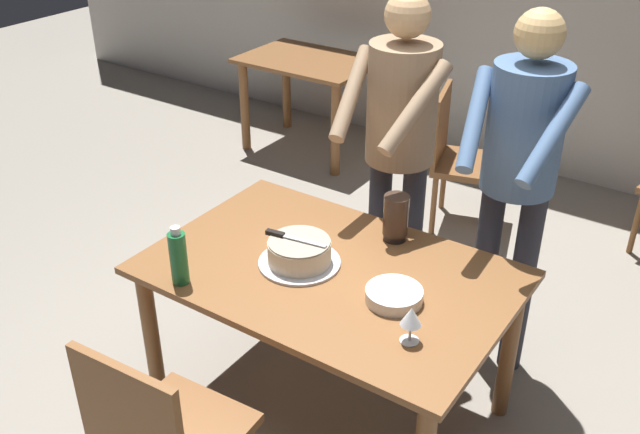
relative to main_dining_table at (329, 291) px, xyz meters
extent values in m
plane|color=gray|center=(0.00, 0.00, -0.64)|extent=(14.00, 14.00, 0.00)
cube|color=brown|center=(0.00, 0.00, 0.09)|extent=(1.47, 0.97, 0.03)
cylinder|color=brown|center=(-0.66, -0.41, -0.28)|extent=(0.07, 0.07, 0.72)
cylinder|color=brown|center=(-0.66, 0.41, -0.28)|extent=(0.07, 0.07, 0.72)
cylinder|color=brown|center=(0.66, 0.41, -0.28)|extent=(0.07, 0.07, 0.72)
cylinder|color=silver|center=(-0.12, -0.03, 0.11)|extent=(0.34, 0.34, 0.01)
cylinder|color=beige|center=(-0.12, -0.03, 0.17)|extent=(0.26, 0.26, 0.09)
cylinder|color=#A49984|center=(-0.12, -0.03, 0.21)|extent=(0.25, 0.25, 0.01)
cube|color=silver|center=(-0.10, -0.03, 0.22)|extent=(0.20, 0.05, 0.00)
cube|color=black|center=(-0.23, -0.05, 0.22)|extent=(0.08, 0.04, 0.02)
cylinder|color=white|center=(0.32, -0.04, 0.11)|extent=(0.22, 0.22, 0.01)
cylinder|color=white|center=(0.32, -0.04, 0.12)|extent=(0.22, 0.22, 0.01)
cylinder|color=white|center=(0.32, -0.04, 0.13)|extent=(0.22, 0.22, 0.01)
cylinder|color=white|center=(0.32, -0.04, 0.14)|extent=(0.22, 0.22, 0.01)
cylinder|color=white|center=(0.32, -0.04, 0.15)|extent=(0.22, 0.22, 0.01)
cylinder|color=silver|center=(0.48, -0.22, 0.11)|extent=(0.07, 0.07, 0.00)
cylinder|color=silver|center=(0.48, -0.22, 0.15)|extent=(0.01, 0.01, 0.07)
cone|color=silver|center=(0.48, -0.22, 0.22)|extent=(0.08, 0.08, 0.07)
cylinder|color=#1E6B38|center=(-0.44, -0.40, 0.22)|extent=(0.07, 0.07, 0.22)
cylinder|color=silver|center=(-0.44, -0.40, 0.34)|extent=(0.04, 0.04, 0.03)
cylinder|color=black|center=(0.10, 0.36, 0.12)|extent=(0.10, 0.10, 0.03)
cylinder|color=#3F2D23|center=(0.10, 0.36, 0.23)|extent=(0.11, 0.11, 0.18)
cylinder|color=#2D2D38|center=(0.01, 0.70, -0.17)|extent=(0.11, 0.11, 0.95)
cylinder|color=#2D2D38|center=(-0.17, 0.70, -0.17)|extent=(0.11, 0.11, 0.95)
cylinder|color=#997A5B|center=(-0.08, 0.70, 0.58)|extent=(0.32, 0.32, 0.55)
sphere|color=tan|center=(-0.08, 0.70, 0.98)|extent=(0.20, 0.20, 0.20)
cylinder|color=#997A5B|center=(0.08, 0.52, 0.66)|extent=(0.16, 0.42, 0.34)
cylinder|color=#997A5B|center=(-0.23, 0.52, 0.66)|extent=(0.16, 0.42, 0.34)
cylinder|color=#2D2D38|center=(0.57, 0.74, -0.17)|extent=(0.11, 0.11, 0.95)
cylinder|color=#2D2D38|center=(0.39, 0.73, -0.17)|extent=(0.11, 0.11, 0.95)
cylinder|color=#4C6B93|center=(0.48, 0.73, 0.58)|extent=(0.32, 0.32, 0.55)
sphere|color=tan|center=(0.48, 0.73, 0.98)|extent=(0.20, 0.20, 0.20)
cylinder|color=#4C6B93|center=(0.65, 0.56, 0.66)|extent=(0.14, 0.42, 0.34)
cylinder|color=#4C6B93|center=(0.34, 0.54, 0.66)|extent=(0.17, 0.42, 0.34)
cube|color=brown|center=(-0.13, -0.78, -0.21)|extent=(0.47, 0.47, 0.04)
cylinder|color=brown|center=(-0.32, -0.61, -0.44)|extent=(0.04, 0.04, 0.41)
cube|color=brown|center=(-0.11, -0.99, 0.03)|extent=(0.44, 0.06, 0.45)
cube|color=brown|center=(-1.71, 2.30, 0.08)|extent=(1.00, 0.70, 0.03)
cylinder|color=brown|center=(-2.14, 2.02, -0.29)|extent=(0.07, 0.07, 0.71)
cylinder|color=brown|center=(-1.29, 2.02, -0.29)|extent=(0.07, 0.07, 0.71)
cylinder|color=brown|center=(-2.14, 2.57, -0.29)|extent=(0.07, 0.07, 0.71)
cylinder|color=brown|center=(-1.29, 2.57, -0.29)|extent=(0.07, 0.07, 0.71)
cube|color=brown|center=(-0.18, 1.88, -0.21)|extent=(0.54, 0.54, 0.04)
cylinder|color=brown|center=(-0.05, 2.10, -0.44)|extent=(0.04, 0.04, 0.41)
cylinder|color=brown|center=(0.05, 1.75, -0.44)|extent=(0.04, 0.04, 0.41)
cylinder|color=brown|center=(-0.40, 2.00, -0.44)|extent=(0.04, 0.04, 0.41)
cylinder|color=brown|center=(-0.30, 1.65, -0.44)|extent=(0.04, 0.04, 0.41)
cube|color=brown|center=(-0.37, 1.82, 0.03)|extent=(0.15, 0.43, 0.45)
cylinder|color=brown|center=(0.81, 2.13, -0.44)|extent=(0.04, 0.04, 0.41)
camera|label=1|loc=(1.33, -2.02, 1.73)|focal=40.16mm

